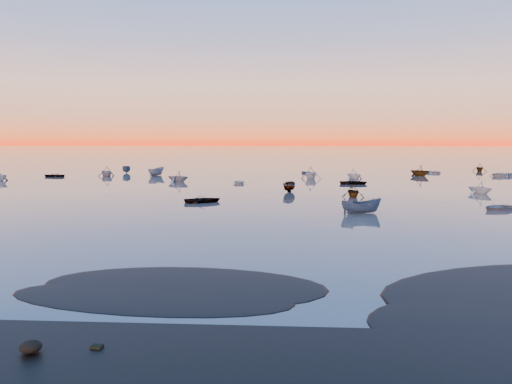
# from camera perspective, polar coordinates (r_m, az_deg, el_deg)

# --- Properties ---
(ground) EXTENTS (600.00, 600.00, 0.00)m
(ground) POSITION_cam_1_polar(r_m,az_deg,el_deg) (119.98, 2.93, 3.04)
(ground) COLOR #645A53
(ground) RESTS_ON ground
(mud_lobes) EXTENTS (140.00, 6.00, 0.07)m
(mud_lobes) POSITION_cam_1_polar(r_m,az_deg,el_deg) (19.95, -0.02, -13.06)
(mud_lobes) COLOR black
(mud_lobes) RESTS_ON ground
(moored_fleet) EXTENTS (124.00, 58.00, 1.20)m
(moored_fleet) POSITION_cam_1_polar(r_m,az_deg,el_deg) (73.10, 2.57, 1.02)
(moored_fleet) COLOR silver
(moored_fleet) RESTS_ON ground
(boat_near_center) EXTENTS (2.46, 4.01, 1.29)m
(boat_near_center) POSITION_cam_1_polar(r_m,az_deg,el_deg) (44.78, 11.92, -2.40)
(boat_near_center) COLOR #31485E
(boat_near_center) RESTS_ON ground
(boat_near_right) EXTENTS (3.46, 3.11, 1.13)m
(boat_near_right) POSITION_cam_1_polar(r_m,az_deg,el_deg) (65.19, 24.21, -0.15)
(boat_near_right) COLOR silver
(boat_near_right) RESTS_ON ground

